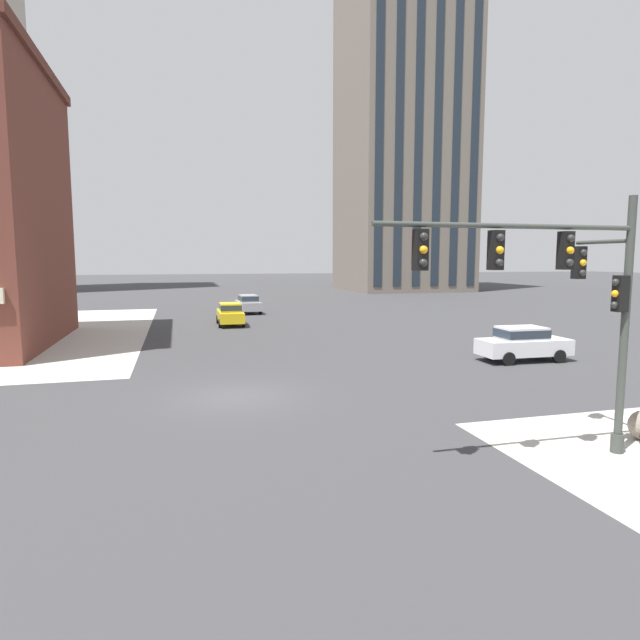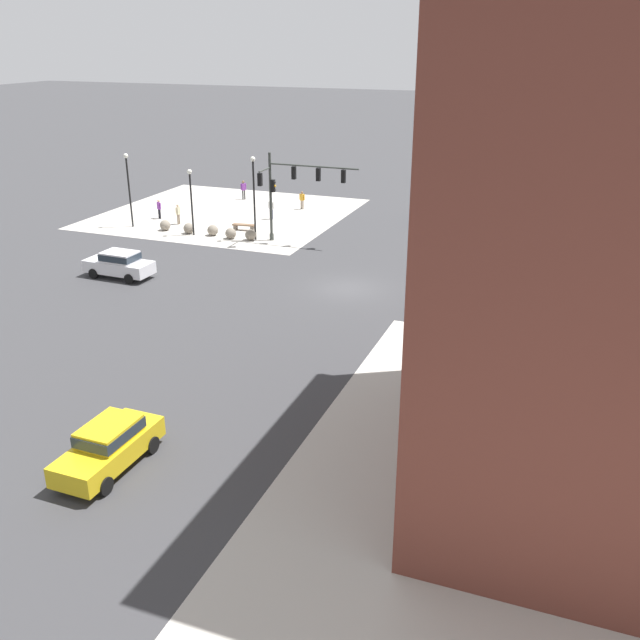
{
  "view_description": "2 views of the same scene",
  "coord_description": "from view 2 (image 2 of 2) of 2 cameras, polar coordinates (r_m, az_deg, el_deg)",
  "views": [
    {
      "loc": [
        -1.95,
        -18.93,
        4.95
      ],
      "look_at": [
        3.13,
        0.0,
        2.69
      ],
      "focal_mm": 29.8,
      "sensor_mm": 36.0,
      "label": 1
    },
    {
      "loc": [
        -12.73,
        38.09,
        14.31
      ],
      "look_at": [
        -2.56,
        11.44,
        2.66
      ],
      "focal_mm": 39.34,
      "sensor_mm": 36.0,
      "label": 2
    }
  ],
  "objects": [
    {
      "name": "car_main_southbound_near",
      "position": [
        26.15,
        -16.78,
        -9.65
      ],
      "size": [
        1.94,
        4.43,
        1.68
      ],
      "color": "gold",
      "rests_on": "ground"
    },
    {
      "name": "car_main_northbound_near",
      "position": [
        43.5,
        16.35,
        3.36
      ],
      "size": [
        4.49,
        2.07,
        1.68
      ],
      "color": "silver",
      "rests_on": "ground"
    },
    {
      "name": "street_lamp_corner_far",
      "position": [
        57.92,
        -15.32,
        10.79
      ],
      "size": [
        0.36,
        0.36,
        5.8
      ],
      "color": "black",
      "rests_on": "ground"
    },
    {
      "name": "bollard_sphere_curb_c",
      "position": [
        54.67,
        -8.72,
        7.23
      ],
      "size": [
        0.83,
        0.83,
        0.83
      ],
      "primitive_type": "sphere",
      "color": "gray",
      "rests_on": "ground"
    },
    {
      "name": "traffic_signal_main",
      "position": [
        51.27,
        -2.56,
        10.84
      ],
      "size": [
        6.91,
        2.09,
        6.49
      ],
      "color": "#383D38",
      "rests_on": "ground"
    },
    {
      "name": "bollard_sphere_curb_b",
      "position": [
        53.58,
        -7.28,
        7.0
      ],
      "size": [
        0.83,
        0.83,
        0.83
      ],
      "primitive_type": "sphere",
      "color": "gray",
      "rests_on": "ground"
    },
    {
      "name": "pedestrian_near_bench",
      "position": [
        66.57,
        -6.24,
        10.58
      ],
      "size": [
        0.41,
        0.42,
        1.78
      ],
      "color": "#333333",
      "rests_on": "ground"
    },
    {
      "name": "street_lamp_corner_near",
      "position": [
        52.33,
        -5.4,
        10.54
      ],
      "size": [
        0.36,
        0.36,
        6.18
      ],
      "color": "black",
      "rests_on": "ground"
    },
    {
      "name": "street_lamp_mid_sidewalk",
      "position": [
        54.41,
        -10.45,
        10.05
      ],
      "size": [
        0.36,
        0.36,
        5.03
      ],
      "color": "black",
      "rests_on": "ground"
    },
    {
      "name": "car_cross_westbound",
      "position": [
        58.29,
        9.58,
        8.62
      ],
      "size": [
        1.99,
        4.45,
        1.68
      ],
      "color": "#23479E",
      "rests_on": "ground"
    },
    {
      "name": "pedestrian_with_bag",
      "position": [
        59.04,
        -4.0,
        9.13
      ],
      "size": [
        0.54,
        0.25,
        1.73
      ],
      "color": "#232847",
      "rests_on": "ground"
    },
    {
      "name": "pedestrian_at_curb",
      "position": [
        58.36,
        -11.47,
        8.55
      ],
      "size": [
        0.24,
        0.55,
        1.67
      ],
      "color": "gray",
      "rests_on": "ground"
    },
    {
      "name": "sidewalk_corner_slab",
      "position": [
        61.61,
        -7.62,
        8.59
      ],
      "size": [
        20.0,
        19.0,
        0.02
      ],
      "primitive_type": "cube",
      "color": "#B7B2A8",
      "rests_on": "ground"
    },
    {
      "name": "bollard_sphere_curb_a",
      "position": [
        53.03,
        -5.67,
        6.92
      ],
      "size": [
        0.83,
        0.83,
        0.83
      ],
      "primitive_type": "sphere",
      "color": "gray",
      "rests_on": "ground"
    },
    {
      "name": "pedestrian_walking_east",
      "position": [
        60.57,
        -12.96,
        8.88
      ],
      "size": [
        0.5,
        0.34,
        1.62
      ],
      "color": "black",
      "rests_on": "ground"
    },
    {
      "name": "bollard_sphere_curb_d",
      "position": [
        55.53,
        -10.63,
        7.34
      ],
      "size": [
        0.83,
        0.83,
        0.83
      ],
      "primitive_type": "sphere",
      "color": "gray",
      "rests_on": "ground"
    },
    {
      "name": "car_main_northbound_far",
      "position": [
        46.11,
        -16.01,
        4.45
      ],
      "size": [
        4.45,
        1.99,
        1.68
      ],
      "color": "silver",
      "rests_on": "ground"
    },
    {
      "name": "bench_near_signal",
      "position": [
        55.88,
        -6.21,
        7.59
      ],
      "size": [
        1.85,
        0.7,
        0.49
      ],
      "color": "brown",
      "rests_on": "ground"
    },
    {
      "name": "bollard_sphere_curb_e",
      "position": [
        56.83,
        -12.49,
        7.54
      ],
      "size": [
        0.83,
        0.83,
        0.83
      ],
      "primitive_type": "sphere",
      "color": "gray",
      "rests_on": "ground"
    },
    {
      "name": "pedestrian_by_lamp",
      "position": [
        62.45,
        -1.47,
        9.81
      ],
      "size": [
        0.54,
        0.26,
        1.58
      ],
      "color": "gray",
      "rests_on": "ground"
    },
    {
      "name": "ground_plane",
      "position": [
        42.64,
        2.28,
        2.59
      ],
      "size": [
        320.0,
        320.0,
        0.0
      ],
      "primitive_type": "plane",
      "color": "#38383A"
    }
  ]
}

